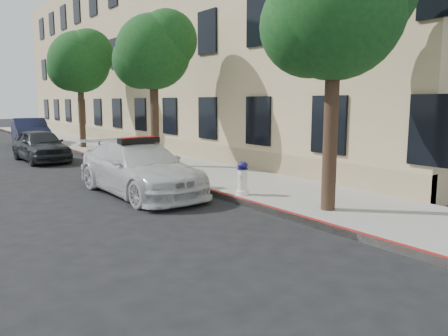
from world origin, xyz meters
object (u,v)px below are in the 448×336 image
police_car (140,168)px  parked_car_far (30,132)px  parked_car_mid (41,145)px  fire_hydrant (243,179)px

police_car → parked_car_far: (0.55, 15.24, 0.07)m
parked_car_mid → fire_hydrant: bearing=-80.2°
police_car → fire_hydrant: size_ratio=5.80×
police_car → parked_car_far: parked_car_far is taller
parked_car_mid → parked_car_far: size_ratio=0.84×
police_car → parked_car_far: 15.25m
parked_car_mid → police_car: bearing=-88.6°
parked_car_mid → parked_car_far: (1.11, 7.01, 0.10)m
parked_car_mid → parked_car_far: bearing=78.6°
parked_car_mid → fire_hydrant: parked_car_mid is taller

